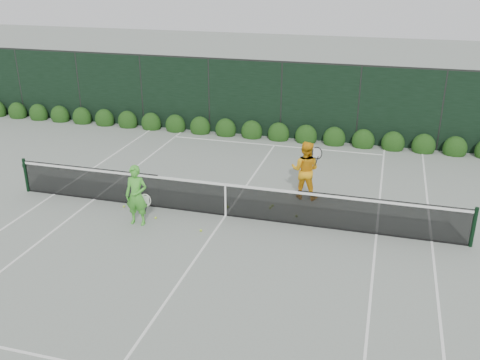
# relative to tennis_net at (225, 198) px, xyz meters

# --- Properties ---
(ground) EXTENTS (80.00, 80.00, 0.00)m
(ground) POSITION_rel_tennis_net_xyz_m (0.02, 0.00, -0.53)
(ground) COLOR gray
(ground) RESTS_ON ground
(tennis_net) EXTENTS (12.90, 0.10, 1.07)m
(tennis_net) POSITION_rel_tennis_net_xyz_m (0.00, 0.00, 0.00)
(tennis_net) COLOR black
(tennis_net) RESTS_ON ground
(player_woman) EXTENTS (0.67, 0.43, 1.66)m
(player_woman) POSITION_rel_tennis_net_xyz_m (-2.11, -1.09, 0.30)
(player_woman) COLOR green
(player_woman) RESTS_ON ground
(player_man) EXTENTS (0.96, 0.73, 1.76)m
(player_man) POSITION_rel_tennis_net_xyz_m (1.92, 1.85, 0.35)
(player_man) COLOR #F8A914
(player_man) RESTS_ON ground
(court_lines) EXTENTS (11.03, 23.83, 0.01)m
(court_lines) POSITION_rel_tennis_net_xyz_m (0.02, 0.00, -0.53)
(court_lines) COLOR white
(court_lines) RESTS_ON ground
(windscreen_fence) EXTENTS (32.00, 21.07, 3.06)m
(windscreen_fence) POSITION_rel_tennis_net_xyz_m (0.02, -2.71, 0.98)
(windscreen_fence) COLOR black
(windscreen_fence) RESTS_ON ground
(hedge_row) EXTENTS (31.66, 0.65, 0.94)m
(hedge_row) POSITION_rel_tennis_net_xyz_m (0.02, 7.15, -0.30)
(hedge_row) COLOR #14330D
(hedge_row) RESTS_ON ground
(tennis_balls) EXTENTS (4.99, 2.10, 0.07)m
(tennis_balls) POSITION_rel_tennis_net_xyz_m (-0.13, 0.08, -0.50)
(tennis_balls) COLOR #B4DE31
(tennis_balls) RESTS_ON ground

